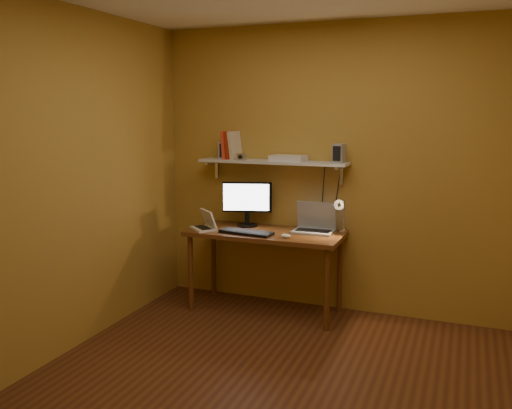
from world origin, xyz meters
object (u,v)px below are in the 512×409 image
at_px(wall_shelf, 273,162).
at_px(speaker_left, 224,150).
at_px(router, 288,158).
at_px(desk_lamp, 341,211).
at_px(mouse, 286,236).
at_px(shelf_camera, 241,157).
at_px(laptop, 315,224).
at_px(keyboard, 246,232).
at_px(monitor, 247,201).
at_px(desk, 265,241).
at_px(speaker_right, 339,153).
at_px(netbook, 205,224).

bearing_deg(wall_shelf, speaker_left, 178.89).
bearing_deg(router, desk_lamp, -8.12).
height_order(wall_shelf, router, router).
height_order(mouse, shelf_camera, shelf_camera).
relative_size(laptop, speaker_left, 2.18).
bearing_deg(speaker_left, shelf_camera, -37.23).
distance_m(keyboard, speaker_left, 0.87).
bearing_deg(mouse, shelf_camera, 170.77).
bearing_deg(monitor, desk, -50.38).
bearing_deg(speaker_right, keyboard, -142.07).
distance_m(laptop, speaker_left, 1.12).
bearing_deg(keyboard, netbook, -177.58).
bearing_deg(laptop, router, 169.66).
relative_size(netbook, speaker_left, 1.85).
bearing_deg(netbook, monitor, 84.28).
bearing_deg(shelf_camera, desk, -23.76).
bearing_deg(speaker_left, router, -17.48).
xyz_separation_m(desk, netbook, (-0.54, -0.13, 0.14)).
bearing_deg(netbook, shelf_camera, 85.22).
bearing_deg(keyboard, router, 58.24).
bearing_deg(shelf_camera, router, 9.75).
height_order(keyboard, desk_lamp, desk_lamp).
relative_size(wall_shelf, desk_lamp, 3.73).
bearing_deg(desk, speaker_left, 157.76).
relative_size(desk, laptop, 3.90).
bearing_deg(wall_shelf, monitor, -171.21).
relative_size(wall_shelf, speaker_right, 8.43).
relative_size(speaker_left, speaker_right, 0.99).
relative_size(netbook, shelf_camera, 2.85).
distance_m(monitor, router, 0.57).
distance_m(monitor, speaker_right, 0.98).
relative_size(laptop, netbook, 1.18).
xyz_separation_m(laptop, keyboard, (-0.54, -0.30, -0.06)).
distance_m(desk, wall_shelf, 0.72).
bearing_deg(desk_lamp, laptop, 173.91).
height_order(mouse, router, router).
bearing_deg(desk, mouse, -34.35).
bearing_deg(speaker_left, laptop, -20.30).
height_order(monitor, mouse, monitor).
distance_m(wall_shelf, monitor, 0.45).
xyz_separation_m(monitor, shelf_camera, (-0.04, -0.03, 0.42)).
xyz_separation_m(desk, router, (0.15, 0.20, 0.74)).
distance_m(laptop, speaker_right, 0.67).
bearing_deg(speaker_left, mouse, -43.70).
height_order(desk, netbook, netbook).
height_order(monitor, speaker_left, speaker_left).
bearing_deg(desk, speaker_right, 18.50).
xyz_separation_m(keyboard, shelf_camera, (-0.16, 0.28, 0.64)).
bearing_deg(speaker_left, keyboard, -60.50).
height_order(desk, mouse, mouse).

